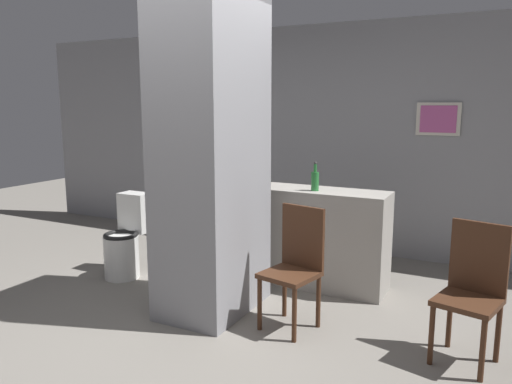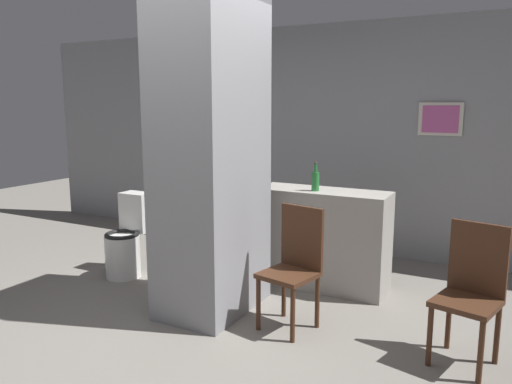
# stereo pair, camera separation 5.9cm
# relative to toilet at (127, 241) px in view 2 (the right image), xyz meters

# --- Properties ---
(ground_plane) EXTENTS (14.00, 14.00, 0.00)m
(ground_plane) POSITION_rel_toilet_xyz_m (1.16, -0.76, -0.35)
(ground_plane) COLOR slate
(wall_back) EXTENTS (8.00, 0.09, 2.60)m
(wall_back) POSITION_rel_toilet_xyz_m (1.16, 1.87, 0.95)
(wall_back) COLOR gray
(wall_back) RESTS_ON ground_plane
(pillar_center) EXTENTS (0.66, 0.93, 2.60)m
(pillar_center) POSITION_rel_toilet_xyz_m (1.20, -0.30, 0.95)
(pillar_center) COLOR gray
(pillar_center) RESTS_ON ground_plane
(counter_shelf) EXTENTS (1.23, 0.44, 0.92)m
(counter_shelf) POSITION_rel_toilet_xyz_m (1.83, 0.61, 0.11)
(counter_shelf) COLOR gray
(counter_shelf) RESTS_ON ground_plane
(toilet) EXTENTS (0.34, 0.50, 0.82)m
(toilet) POSITION_rel_toilet_xyz_m (0.00, 0.00, 0.00)
(toilet) COLOR white
(toilet) RESTS_ON ground_plane
(chair_near_pillar) EXTENTS (0.45, 0.45, 0.94)m
(chair_near_pillar) POSITION_rel_toilet_xyz_m (1.95, -0.30, 0.15)
(chair_near_pillar) COLOR #422616
(chair_near_pillar) RESTS_ON ground_plane
(chair_by_doorway) EXTENTS (0.46, 0.46, 0.94)m
(chair_by_doorway) POSITION_rel_toilet_xyz_m (3.19, -0.26, 0.15)
(chair_by_doorway) COLOR #422616
(chair_by_doorway) RESTS_ON ground_plane
(bicycle) EXTENTS (1.64, 0.42, 0.67)m
(bicycle) POSITION_rel_toilet_xyz_m (0.74, 0.86, -0.03)
(bicycle) COLOR black
(bicycle) RESTS_ON ground_plane
(bottle_tall) EXTENTS (0.07, 0.07, 0.27)m
(bottle_tall) POSITION_rel_toilet_xyz_m (1.79, 0.54, 0.67)
(bottle_tall) COLOR #267233
(bottle_tall) RESTS_ON counter_shelf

